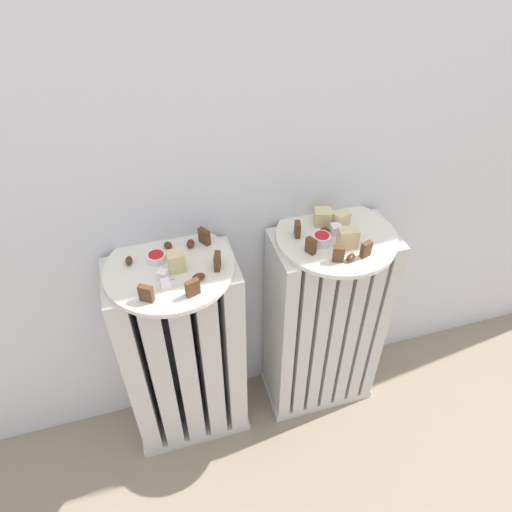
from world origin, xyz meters
TOP-DOWN VIEW (x-y plane):
  - ground_plane at (0.00, 0.00)m, footprint 6.00×6.00m
  - radiator_left at (-0.21, 0.28)m, footprint 0.33×0.18m
  - radiator_right at (0.21, 0.28)m, footprint 0.33×0.18m
  - plate_left at (-0.21, 0.28)m, footprint 0.30×0.30m
  - plate_right at (0.21, 0.28)m, footprint 0.30×0.30m
  - dark_cake_slice_left_0 at (-0.27, 0.18)m, footprint 0.03×0.03m
  - dark_cake_slice_left_1 at (-0.17, 0.17)m, footprint 0.03×0.02m
  - dark_cake_slice_left_2 at (-0.10, 0.24)m, footprint 0.02×0.03m
  - dark_cake_slice_left_3 at (-0.11, 0.34)m, footprint 0.03×0.03m
  - marble_cake_slice_left_0 at (-0.19, 0.26)m, footprint 0.04×0.03m
  - turkish_delight_left_0 at (-0.22, 0.21)m, footprint 0.02×0.02m
  - turkish_delight_left_1 at (-0.23, 0.24)m, footprint 0.03×0.03m
  - medjool_date_left_0 at (-0.15, 0.22)m, footprint 0.03×0.02m
  - medjool_date_left_1 at (-0.29, 0.31)m, footprint 0.02×0.03m
  - medjool_date_left_2 at (-0.15, 0.34)m, footprint 0.02×0.03m
  - medjool_date_left_3 at (-0.20, 0.34)m, footprint 0.02×0.03m
  - jam_bowl_left at (-0.23, 0.31)m, footprint 0.04×0.04m
  - dark_cake_slice_right_0 at (0.11, 0.30)m, footprint 0.02×0.03m
  - dark_cake_slice_right_1 at (0.12, 0.23)m, footprint 0.02×0.03m
  - dark_cake_slice_right_2 at (0.17, 0.19)m, footprint 0.03×0.02m
  - dark_cake_slice_right_3 at (0.24, 0.19)m, footprint 0.03×0.02m
  - marble_cake_slice_right_0 at (0.19, 0.33)m, footprint 0.05×0.05m
  - marble_cake_slice_right_1 at (0.21, 0.23)m, footprint 0.05×0.04m
  - marble_cake_slice_right_2 at (0.23, 0.31)m, footprint 0.05×0.04m
  - turkish_delight_right_0 at (0.21, 0.29)m, footprint 0.03×0.03m
  - turkish_delight_right_1 at (0.24, 0.26)m, footprint 0.02×0.02m
  - medjool_date_right_0 at (0.18, 0.30)m, footprint 0.02×0.02m
  - medjool_date_right_1 at (0.20, 0.18)m, footprint 0.03×0.03m
  - jam_bowl_right at (0.16, 0.26)m, footprint 0.04×0.04m
  - fork at (-0.20, 0.29)m, footprint 0.03×0.11m

SIDE VIEW (x-z plane):
  - ground_plane at x=0.00m, z-range 0.00..0.00m
  - radiator_right at x=0.21m, z-range 0.00..0.64m
  - radiator_left at x=-0.21m, z-range 0.00..0.64m
  - plate_left at x=-0.21m, z-range 0.65..0.66m
  - plate_right at x=0.21m, z-range 0.65..0.66m
  - fork at x=-0.20m, z-range 0.66..0.66m
  - medjool_date_right_0 at x=0.18m, z-range 0.66..0.67m
  - medjool_date_left_3 at x=-0.20m, z-range 0.66..0.68m
  - medjool_date_left_2 at x=-0.15m, z-range 0.66..0.68m
  - medjool_date_left_0 at x=-0.15m, z-range 0.66..0.68m
  - medjool_date_right_1 at x=0.20m, z-range 0.66..0.68m
  - medjool_date_left_1 at x=-0.29m, z-range 0.66..0.68m
  - turkish_delight_left_0 at x=-0.22m, z-range 0.66..0.68m
  - jam_bowl_left at x=-0.23m, z-range 0.66..0.68m
  - turkish_delight_left_1 at x=-0.23m, z-range 0.66..0.68m
  - turkish_delight_right_1 at x=0.24m, z-range 0.66..0.68m
  - turkish_delight_right_0 at x=0.21m, z-range 0.66..0.69m
  - jam_bowl_right at x=0.16m, z-range 0.66..0.69m
  - marble_cake_slice_right_2 at x=0.23m, z-range 0.66..0.70m
  - dark_cake_slice_left_0 at x=-0.27m, z-range 0.66..0.70m
  - dark_cake_slice_left_1 at x=-0.17m, z-range 0.66..0.70m
  - dark_cake_slice_left_2 at x=-0.10m, z-range 0.66..0.70m
  - dark_cake_slice_left_3 at x=-0.11m, z-range 0.66..0.70m
  - marble_cake_slice_right_0 at x=0.19m, z-range 0.66..0.70m
  - dark_cake_slice_right_0 at x=0.11m, z-range 0.66..0.70m
  - dark_cake_slice_right_1 at x=0.12m, z-range 0.66..0.70m
  - dark_cake_slice_right_2 at x=0.17m, z-range 0.66..0.70m
  - dark_cake_slice_right_3 at x=0.24m, z-range 0.66..0.70m
  - marble_cake_slice_left_0 at x=-0.19m, z-range 0.66..0.71m
  - marble_cake_slice_right_1 at x=0.21m, z-range 0.66..0.71m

